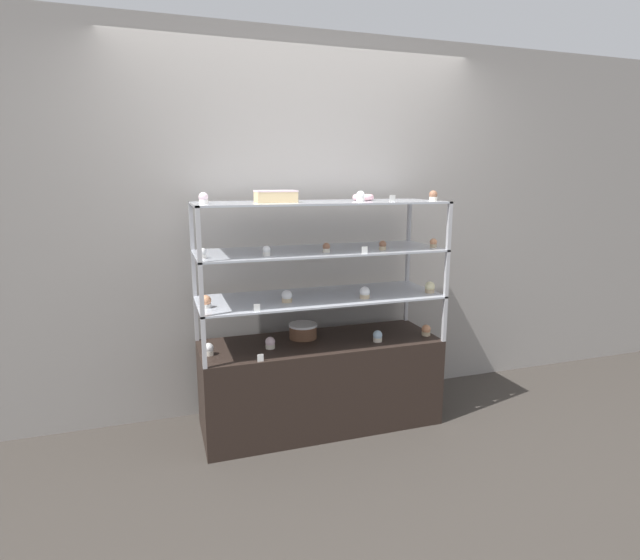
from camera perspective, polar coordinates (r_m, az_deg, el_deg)
ground_plane at (r=3.53m, az=0.00°, el=-15.99°), size 20.00×20.00×0.00m
back_wall at (r=3.55m, az=-2.13°, el=6.17°), size 8.00×0.05×2.60m
display_base at (r=3.40m, az=0.00°, el=-11.62°), size 1.56×0.55×0.58m
display_riser_lower at (r=3.22m, az=0.00°, el=-2.11°), size 1.56×0.55×0.30m
display_riser_middle at (r=3.16m, az=0.00°, el=3.21°), size 1.56×0.55×0.30m
display_riser_upper at (r=3.13m, az=0.00°, el=8.68°), size 1.56×0.55×0.30m
layer_cake_centerpiece at (r=3.34m, az=-1.95°, el=-5.83°), size 0.19×0.19×0.10m
sheet_cake_frosted at (r=3.02m, az=-5.08°, el=9.51°), size 0.25×0.14×0.07m
cupcake_0 at (r=3.11m, az=-12.62°, el=-7.75°), size 0.06×0.06×0.07m
cupcake_1 at (r=3.16m, az=-5.71°, el=-7.18°), size 0.06×0.06×0.07m
cupcake_2 at (r=3.30m, az=6.60°, el=-6.40°), size 0.06×0.06×0.07m
cupcake_3 at (r=3.48m, az=12.03°, el=-5.64°), size 0.06×0.06×0.07m
price_tag_0 at (r=2.95m, az=-6.82°, el=-8.84°), size 0.04×0.00×0.04m
cupcake_4 at (r=3.00m, az=-12.93°, el=-2.45°), size 0.07×0.07×0.08m
cupcake_5 at (r=3.06m, az=-3.81°, el=-1.90°), size 0.07×0.07×0.08m
cupcake_6 at (r=3.16m, az=5.13°, el=-1.47°), size 0.07×0.07×0.08m
cupcake_7 at (r=3.39m, az=12.44°, el=-0.84°), size 0.07×0.07×0.08m
price_tag_1 at (r=2.86m, az=-7.22°, el=-3.18°), size 0.04×0.00×0.04m
cupcake_8 at (r=2.89m, az=-13.28°, el=2.98°), size 0.05×0.05×0.06m
cupcake_9 at (r=2.92m, az=-6.13°, el=3.31°), size 0.05×0.05×0.06m
cupcake_10 at (r=3.04m, az=0.74°, el=3.71°), size 0.05×0.05×0.06m
cupcake_11 at (r=3.17m, az=7.17°, el=3.94°), size 0.05×0.05×0.06m
cupcake_12 at (r=3.34m, az=12.83°, el=4.13°), size 0.05×0.05×0.06m
price_tag_2 at (r=2.99m, az=5.13°, el=3.41°), size 0.04×0.00×0.04m
cupcake_13 at (r=2.86m, az=-13.18°, el=9.06°), size 0.05×0.05×0.07m
cupcake_14 at (r=3.12m, az=4.66°, el=9.49°), size 0.05×0.05×0.07m
cupcake_15 at (r=3.31m, az=12.81°, el=9.36°), size 0.05×0.05×0.07m
price_tag_3 at (r=3.04m, az=8.29°, el=9.18°), size 0.04×0.00×0.04m
donut_glazed at (r=3.31m, az=4.95°, el=9.40°), size 0.14×0.14×0.04m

